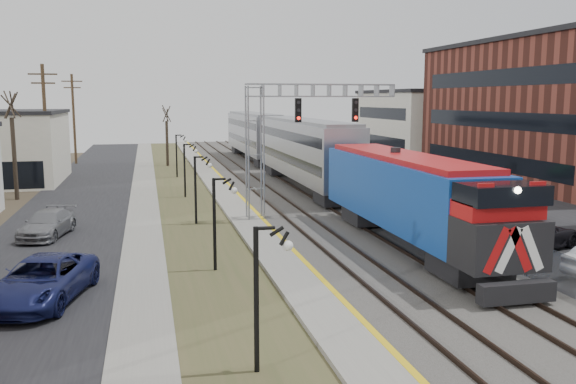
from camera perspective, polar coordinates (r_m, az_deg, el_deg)
name	(u,v)px	position (r m, az deg, el deg)	size (l,w,h in m)	color
street_west	(74,209)	(43.00, -19.35, -1.48)	(7.00, 120.00, 0.04)	black
sidewalk	(144,206)	(42.73, -13.35, -1.25)	(2.00, 120.00, 0.08)	gray
grass_median	(188,204)	(42.81, -9.33, -1.13)	(4.00, 120.00, 0.06)	#404625
platform	(231,201)	(43.09, -5.35, -0.87)	(2.00, 120.00, 0.24)	gray
ballast_bed	(300,199)	(44.03, 1.11, -0.65)	(8.00, 120.00, 0.20)	#595651
parking_lot	(451,194)	(48.37, 15.03, -0.20)	(16.00, 120.00, 0.04)	black
platform_edge	(243,199)	(43.19, -4.20, -0.66)	(0.24, 120.00, 0.01)	gold
track_near	(273,198)	(43.56, -1.44, -0.52)	(1.58, 120.00, 0.15)	#2D2119
track_far	(320,196)	(44.39, 2.99, -0.36)	(1.58, 120.00, 0.15)	#2D2119
train	(292,150)	(52.29, 0.42, 3.91)	(3.00, 63.05, 5.33)	#1344A1
signal_gantry	(283,128)	(36.02, -0.43, 6.05)	(9.00, 1.07, 8.15)	gray
lampposts	(214,224)	(26.07, -6.96, -2.98)	(0.14, 62.14, 4.00)	black
fence	(355,187)	(45.12, 6.29, 0.43)	(0.04, 120.00, 1.60)	gray
bare_trees	(62,163)	(46.64, -20.43, 2.55)	(12.30, 42.30, 5.95)	#382D23
car_lot_c	(535,235)	(32.04, 22.14, -3.75)	(2.31, 5.02, 1.39)	black
car_lot_d	(493,208)	(38.76, 18.62, -1.40)	(2.13, 5.25, 1.52)	navy
car_lot_e	(405,185)	(47.27, 10.85, 0.69)	(1.88, 4.67, 1.59)	gray
car_lot_f	(371,175)	(53.09, 7.78, 1.55)	(1.52, 4.36, 1.44)	#0C401A
car_street_a	(42,281)	(23.73, -22.03, -7.75)	(2.62, 5.69, 1.58)	#161C4F
car_street_b	(47,225)	(34.62, -21.59, -2.85)	(1.92, 4.73, 1.37)	slate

